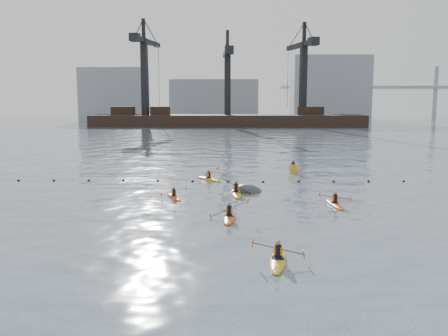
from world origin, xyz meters
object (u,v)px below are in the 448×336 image
Objects in this scene: kayaker_1 at (278,259)px; kayaker_3 at (236,193)px; mooring_buoy at (249,192)px; kayaker_4 at (335,204)px; kayaker_2 at (174,197)px; kayaker_0 at (229,217)px; nav_buoy at (293,168)px; kayaker_5 at (209,179)px.

kayaker_1 is 14.81m from kayaker_3.
kayaker_3 is 1.50m from mooring_buoy.
kayaker_1 is 12.13m from kayaker_4.
kayaker_2 is 4.62m from kayaker_3.
kayaker_1 is (2.14, -7.48, -0.00)m from kayaker_0.
kayaker_2 is 15.64m from nav_buoy.
kayaker_1 is 1.22× the size of kayaker_2.
kayaker_1 is at bearing -70.72° from kayaker_0.
kayaker_2 is at bearing 127.20° from kayaker_0.
kayaker_2 is at bearing 122.88° from kayaker_1.
kayaker_1 is at bearing -119.94° from kayaker_5.
nav_buoy reaches higher than mooring_buoy.
nav_buoy is at bearing 64.81° from mooring_buoy.
kayaker_3 is 7.42m from kayaker_4.
mooring_buoy is at bearing 44.01° from kayaker_3.
kayaker_5 is 8.97m from nav_buoy.
kayaker_5 is at bearing -54.84° from kayaker_4.
kayaker_0 is 0.94× the size of kayaker_3.
kayaker_5 is at bearing 109.11° from kayaker_1.
kayaker_3 is at bearing -110.87° from kayaker_5.
kayaker_5 is 2.07× the size of nav_buoy.
mooring_buoy is (1.00, 1.11, -0.11)m from kayaker_3.
kayaker_5 is (-8.83, 10.04, -0.00)m from kayaker_4.
kayaker_3 is at bearing -117.25° from nav_buoy.
kayaker_2 is at bearing -145.80° from kayaker_5.
kayaker_1 is 1.55× the size of mooring_buoy.
kayaker_4 is 14.36m from nav_buoy.
nav_buoy reaches higher than kayaker_4.
kayaker_2 is 0.85× the size of kayaker_4.
kayaker_3 reaches higher than kayaker_2.
mooring_buoy is (-0.69, 15.83, -0.10)m from kayaker_1.
nav_buoy is (7.87, 4.28, 0.32)m from kayaker_5.
kayaker_5 is 1.27× the size of mooring_buoy.
nav_buoy is at bearing 89.76° from kayaker_1.
kayaker_4 is at bearing 75.01° from kayaker_1.
kayaker_2 is 1.27× the size of mooring_buoy.
nav_buoy reaches higher than kayaker_5.
kayaker_0 reaches higher than kayaker_5.
kayaker_3 is 1.66× the size of mooring_buoy.
kayaker_3 is 6.87m from kayaker_5.
kayaker_0 is 7.85m from kayaker_4.
kayaker_1 is 2.52× the size of nav_buoy.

